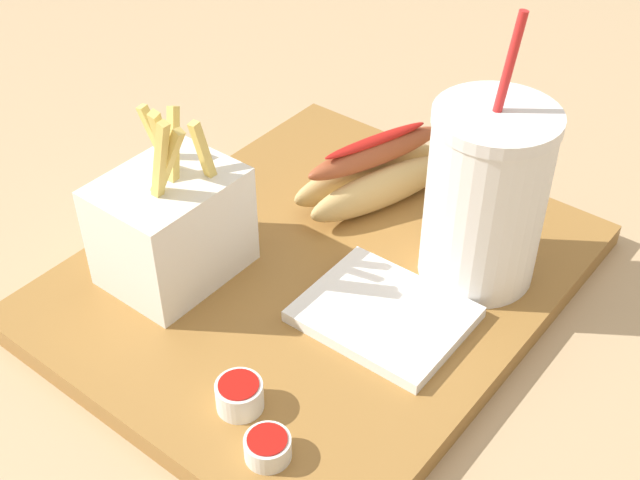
# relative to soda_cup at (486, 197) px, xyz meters

# --- Properties ---
(ground_plane) EXTENTS (2.40, 2.40, 0.02)m
(ground_plane) POSITION_rel_soda_cup_xyz_m (-0.08, 0.10, -0.11)
(ground_plane) COLOR tan
(food_tray) EXTENTS (0.42, 0.35, 0.02)m
(food_tray) POSITION_rel_soda_cup_xyz_m (-0.08, 0.10, -0.09)
(food_tray) COLOR olive
(food_tray) RESTS_ON ground_plane
(soda_cup) EXTENTS (0.10, 0.10, 0.23)m
(soda_cup) POSITION_rel_soda_cup_xyz_m (0.00, 0.00, 0.00)
(soda_cup) COLOR white
(soda_cup) RESTS_ON food_tray
(fries_basket) EXTENTS (0.11, 0.09, 0.16)m
(fries_basket) POSITION_rel_soda_cup_xyz_m (-0.15, 0.19, -0.03)
(fries_basket) COLOR white
(fries_basket) RESTS_ON food_tray
(hot_dog_1) EXTENTS (0.16, 0.10, 0.07)m
(hot_dog_1) POSITION_rel_soda_cup_xyz_m (0.03, 0.13, -0.05)
(hot_dog_1) COLOR tan
(hot_dog_1) RESTS_ON food_tray
(ketchup_cup_1) EXTENTS (0.03, 0.03, 0.02)m
(ketchup_cup_1) POSITION_rel_soda_cup_xyz_m (-0.25, 0.01, -0.07)
(ketchup_cup_1) COLOR white
(ketchup_cup_1) RESTS_ON food_tray
(ketchup_cup_2) EXTENTS (0.03, 0.03, 0.02)m
(ketchup_cup_2) POSITION_rel_soda_cup_xyz_m (-0.23, 0.06, -0.06)
(ketchup_cup_2) COLOR white
(ketchup_cup_2) RESTS_ON food_tray
(napkin_stack) EXTENTS (0.10, 0.12, 0.01)m
(napkin_stack) POSITION_rel_soda_cup_xyz_m (-0.09, 0.03, -0.07)
(napkin_stack) COLOR white
(napkin_stack) RESTS_ON food_tray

